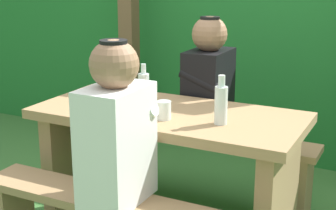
{
  "coord_description": "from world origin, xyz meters",
  "views": [
    {
      "loc": [
        1.14,
        -2.25,
        1.48
      ],
      "look_at": [
        0.0,
        0.0,
        0.77
      ],
      "focal_mm": 54.18,
      "sensor_mm": 36.0,
      "label": 1
    }
  ],
  "objects_px": {
    "person_black_coat": "(208,81)",
    "picnic_table": "(168,154)",
    "bottle_right": "(144,88)",
    "bottle_left": "(221,104)",
    "drinking_glass": "(164,110)",
    "bench_far": "(205,153)",
    "person_white_shirt": "(116,129)"
  },
  "relations": [
    {
      "from": "person_black_coat",
      "to": "picnic_table",
      "type": "bearing_deg",
      "value": -91.61
    },
    {
      "from": "person_black_coat",
      "to": "bottle_right",
      "type": "distance_m",
      "value": 0.49
    },
    {
      "from": "picnic_table",
      "to": "bottle_left",
      "type": "height_order",
      "value": "bottle_left"
    },
    {
      "from": "drinking_glass",
      "to": "bottle_right",
      "type": "bearing_deg",
      "value": 138.75
    },
    {
      "from": "bench_far",
      "to": "person_white_shirt",
      "type": "bearing_deg",
      "value": -89.48
    },
    {
      "from": "bench_far",
      "to": "person_white_shirt",
      "type": "xyz_separation_m",
      "value": [
        0.01,
        -1.02,
        0.46
      ]
    },
    {
      "from": "picnic_table",
      "to": "person_white_shirt",
      "type": "bearing_deg",
      "value": -88.95
    },
    {
      "from": "bench_far",
      "to": "person_black_coat",
      "type": "relative_size",
      "value": 1.95
    },
    {
      "from": "picnic_table",
      "to": "drinking_glass",
      "type": "height_order",
      "value": "drinking_glass"
    },
    {
      "from": "picnic_table",
      "to": "bottle_right",
      "type": "distance_m",
      "value": 0.38
    },
    {
      "from": "picnic_table",
      "to": "person_white_shirt",
      "type": "xyz_separation_m",
      "value": [
        0.01,
        -0.51,
        0.29
      ]
    },
    {
      "from": "picnic_table",
      "to": "person_black_coat",
      "type": "xyz_separation_m",
      "value": [
        0.01,
        0.51,
        0.29
      ]
    },
    {
      "from": "bench_far",
      "to": "person_black_coat",
      "type": "xyz_separation_m",
      "value": [
        0.01,
        -0.0,
        0.46
      ]
    },
    {
      "from": "bench_far",
      "to": "bottle_right",
      "type": "bearing_deg",
      "value": -111.17
    },
    {
      "from": "picnic_table",
      "to": "bottle_left",
      "type": "bearing_deg",
      "value": -14.19
    },
    {
      "from": "bench_far",
      "to": "drinking_glass",
      "type": "height_order",
      "value": "drinking_glass"
    },
    {
      "from": "picnic_table",
      "to": "person_white_shirt",
      "type": "distance_m",
      "value": 0.59
    },
    {
      "from": "picnic_table",
      "to": "person_black_coat",
      "type": "distance_m",
      "value": 0.59
    },
    {
      "from": "bench_far",
      "to": "drinking_glass",
      "type": "distance_m",
      "value": 0.8
    },
    {
      "from": "person_black_coat",
      "to": "person_white_shirt",
      "type": "bearing_deg",
      "value": -90.28
    },
    {
      "from": "bottle_right",
      "to": "picnic_table",
      "type": "bearing_deg",
      "value": -18.22
    },
    {
      "from": "picnic_table",
      "to": "person_black_coat",
      "type": "bearing_deg",
      "value": 88.39
    },
    {
      "from": "drinking_glass",
      "to": "bench_far",
      "type": "bearing_deg",
      "value": 94.15
    },
    {
      "from": "picnic_table",
      "to": "bench_far",
      "type": "bearing_deg",
      "value": 90.0
    },
    {
      "from": "picnic_table",
      "to": "drinking_glass",
      "type": "bearing_deg",
      "value": -71.11
    },
    {
      "from": "drinking_glass",
      "to": "bottle_right",
      "type": "height_order",
      "value": "bottle_right"
    },
    {
      "from": "bench_far",
      "to": "bottle_left",
      "type": "height_order",
      "value": "bottle_left"
    },
    {
      "from": "person_white_shirt",
      "to": "drinking_glass",
      "type": "bearing_deg",
      "value": 84.19
    },
    {
      "from": "bottle_right",
      "to": "person_black_coat",
      "type": "bearing_deg",
      "value": 67.12
    },
    {
      "from": "bench_far",
      "to": "picnic_table",
      "type": "bearing_deg",
      "value": -90.0
    },
    {
      "from": "drinking_glass",
      "to": "person_black_coat",
      "type": "bearing_deg",
      "value": 92.9
    },
    {
      "from": "person_black_coat",
      "to": "bottle_right",
      "type": "bearing_deg",
      "value": -112.88
    }
  ]
}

